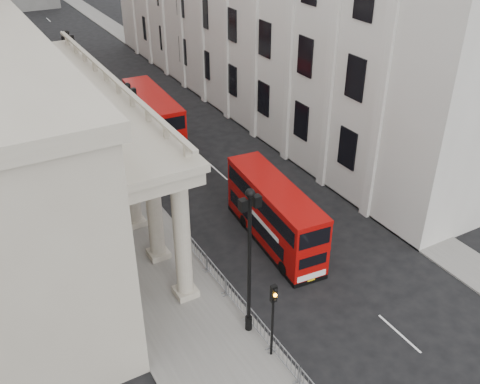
{
  "coord_description": "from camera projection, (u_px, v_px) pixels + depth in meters",
  "views": [
    {
      "loc": [
        -10.88,
        -13.22,
        20.14
      ],
      "look_at": [
        3.3,
        11.76,
        3.16
      ],
      "focal_mm": 40.0,
      "sensor_mm": 36.0,
      "label": 1
    }
  ],
  "objects": [
    {
      "name": "kerb",
      "position": [
        105.0,
        140.0,
        47.18
      ],
      "size": [
        0.2,
        140.0,
        0.14
      ],
      "primitive_type": "cube",
      "color": "slate",
      "rests_on": "ground"
    },
    {
      "name": "lamp_post_mid",
      "position": [
        132.0,
        132.0,
        36.99
      ],
      "size": [
        1.05,
        0.44,
        8.32
      ],
      "color": "black",
      "rests_on": "sidewalk_west"
    },
    {
      "name": "lamp_post_north",
      "position": [
        73.0,
        69.0,
        48.97
      ],
      "size": [
        1.05,
        0.44,
        8.32
      ],
      "color": "black",
      "rests_on": "sidewalk_west"
    },
    {
      "name": "crowd_barriers",
      "position": [
        272.0,
        342.0,
        25.95
      ],
      "size": [
        0.5,
        18.75,
        1.1
      ],
      "color": "gray",
      "rests_on": "sidewalk_west"
    },
    {
      "name": "pedestrian_c",
      "position": [
        84.0,
        177.0,
        39.59
      ],
      "size": [
        0.98,
        0.87,
        1.69
      ],
      "primitive_type": "imported",
      "rotation": [
        0.0,
        0.0,
        5.78
      ],
      "color": "black",
      "rests_on": "sidewalk_west"
    },
    {
      "name": "ground",
      "position": [
        303.0,
        380.0,
        24.78
      ],
      "size": [
        260.0,
        260.0,
        0.0
      ],
      "primitive_type": "plane",
      "color": "black",
      "rests_on": "ground"
    },
    {
      "name": "bus_near",
      "position": [
        274.0,
        213.0,
        33.23
      ],
      "size": [
        3.08,
        9.54,
        4.05
      ],
      "rotation": [
        0.0,
        0.0,
        -0.09
      ],
      "color": "#9C0807",
      "rests_on": "ground"
    },
    {
      "name": "sidewalk_east",
      "position": [
        239.0,
        112.0,
        52.94
      ],
      "size": [
        3.0,
        140.0,
        0.12
      ],
      "primitive_type": "cube",
      "color": "slate",
      "rests_on": "ground"
    },
    {
      "name": "lamp_post_south",
      "position": [
        249.0,
        254.0,
        25.02
      ],
      "size": [
        1.05,
        0.44,
        8.32
      ],
      "color": "black",
      "rests_on": "sidewalk_west"
    },
    {
      "name": "bus_far",
      "position": [
        154.0,
        116.0,
        46.4
      ],
      "size": [
        2.86,
        9.96,
        4.25
      ],
      "rotation": [
        0.0,
        0.0,
        -0.05
      ],
      "color": "#A50907",
      "rests_on": "ground"
    },
    {
      "name": "pedestrian_b",
      "position": [
        92.0,
        207.0,
        35.77
      ],
      "size": [
        1.18,
        1.11,
        1.92
      ],
      "primitive_type": "imported",
      "rotation": [
        0.0,
        0.0,
        3.7
      ],
      "color": "#2A2422",
      "rests_on": "sidewalk_west"
    },
    {
      "name": "traffic_light",
      "position": [
        273.0,
        308.0,
        24.47
      ],
      "size": [
        0.28,
        0.33,
        4.3
      ],
      "color": "black",
      "rests_on": "sidewalk_west"
    },
    {
      "name": "sidewalk_west",
      "position": [
        72.0,
        148.0,
        45.93
      ],
      "size": [
        6.0,
        140.0,
        0.12
      ],
      "primitive_type": "cube",
      "color": "slate",
      "rests_on": "ground"
    },
    {
      "name": "pedestrian_a",
      "position": [
        131.0,
        256.0,
        31.27
      ],
      "size": [
        0.7,
        0.52,
        1.74
      ],
      "primitive_type": "imported",
      "rotation": [
        0.0,
        0.0,
        0.17
      ],
      "color": "black",
      "rests_on": "sidewalk_west"
    }
  ]
}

